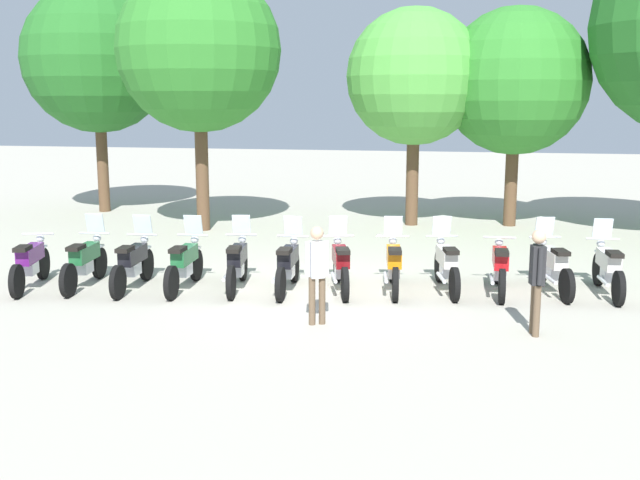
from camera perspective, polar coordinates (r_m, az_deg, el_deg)
The scene contains 19 objects.
ground_plane at distance 14.78m, azimuth -0.38°, elevation -3.78°, with size 80.00×80.00×0.00m, color #ADA899.
motorcycle_0 at distance 15.91m, azimuth -20.78°, elevation -1.58°, with size 0.76×2.15×0.99m.
motorcycle_1 at distance 15.66m, azimuth -17.12°, elevation -1.50°, with size 0.62×2.19×1.37m.
motorcycle_2 at distance 15.25m, azimuth -13.76°, elevation -1.65°, with size 0.62×2.19×1.37m.
motorcycle_3 at distance 15.00m, azimuth -10.05°, elevation -1.70°, with size 0.62×2.19×1.37m.
motorcycle_4 at distance 14.88m, azimuth -6.18°, elevation -1.70°, with size 0.62×2.18×1.37m.
motorcycle_5 at distance 14.66m, azimuth -2.40°, elevation -1.83°, with size 0.62×2.19×1.37m.
motorcycle_6 at distance 14.67m, azimuth 1.54°, elevation -1.82°, with size 0.80×2.14×1.37m.
motorcycle_7 at distance 14.72m, azimuth 5.51°, elevation -1.82°, with size 0.62×2.18×1.37m.
motorcycle_8 at distance 14.85m, azimuth 9.39°, elevation -1.80°, with size 0.73×2.16×1.37m.
motorcycle_9 at distance 14.90m, azimuth 13.26°, elevation -1.96°, with size 0.62×2.19×0.99m.
motorcycle_10 at distance 15.20m, azimuth 16.95°, elevation -1.84°, with size 0.73×2.16×1.37m.
motorcycle_11 at distance 15.35m, azimuth 20.66°, elevation -1.95°, with size 0.62×2.19×1.37m.
person_0 at distance 12.28m, azimuth 15.87°, elevation -2.46°, with size 0.26×0.41×1.67m.
person_1 at distance 12.38m, azimuth -0.22°, elevation -2.10°, with size 0.40×0.29×1.63m.
tree_0 at distance 25.85m, azimuth -16.27°, elevation 12.83°, with size 4.69×4.69×7.24m.
tree_1 at distance 21.52m, azimuth -9.02°, elevation 13.80°, with size 4.46×4.46×7.17m.
tree_2 at distance 22.29m, azimuth 7.05°, elevation 11.95°, with size 3.88×3.88×6.19m.
tree_3 at distance 22.67m, azimuth 14.37°, elevation 11.36°, with size 4.14×4.14×6.20m.
Camera 1 is at (2.93, -14.02, 3.65)m, focal length 42.96 mm.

